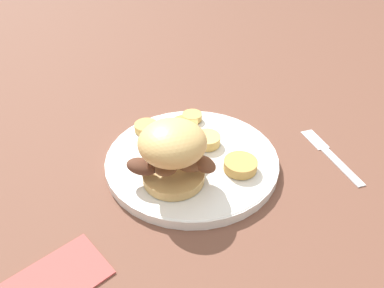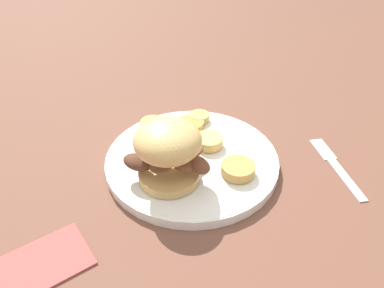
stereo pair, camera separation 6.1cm
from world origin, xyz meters
name	(u,v)px [view 1 (the left image)]	position (x,y,z in m)	size (l,w,h in m)	color
ground_plane	(192,164)	(0.00, 0.00, 0.00)	(4.00, 4.00, 0.00)	brown
dinner_plate	(192,160)	(0.00, 0.00, 0.01)	(0.29, 0.29, 0.02)	white
sandwich	(173,151)	(0.01, -0.06, 0.07)	(0.12, 0.13, 0.10)	tan
potato_round_0	(240,165)	(0.08, 0.02, 0.03)	(0.05, 0.05, 0.02)	tan
potato_round_1	(165,127)	(-0.09, 0.03, 0.02)	(0.04, 0.04, 0.01)	#BC8942
potato_round_2	(192,117)	(-0.07, 0.09, 0.02)	(0.04, 0.04, 0.01)	tan
potato_round_3	(209,141)	(0.00, 0.04, 0.03)	(0.05, 0.05, 0.02)	#DBB766
potato_round_4	(146,127)	(-0.11, 0.01, 0.02)	(0.04, 0.04, 0.01)	tan
potato_round_5	(185,125)	(-0.06, 0.06, 0.02)	(0.05, 0.05, 0.01)	#BC8942
fork	(330,155)	(0.18, 0.16, 0.00)	(0.14, 0.11, 0.00)	silver
napkin	(54,280)	(0.00, -0.28, 0.00)	(0.12, 0.08, 0.01)	#B24C47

